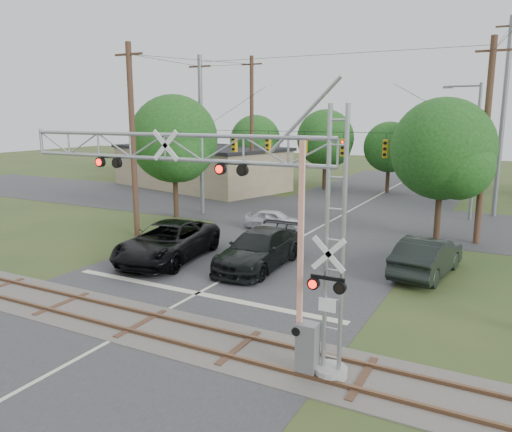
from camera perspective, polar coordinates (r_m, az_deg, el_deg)
The scene contains 14 objects.
ground at distance 17.24m, azimuth -17.43°, elevation -14.13°, with size 160.00×160.00×0.00m, color #2F4620.
road_main at distance 24.73m, azimuth -0.74°, elevation -5.68°, with size 14.00×90.00×0.02m, color #2D2C2F.
road_cross at distance 37.25m, azimuth 9.65°, elevation 0.02°, with size 90.00×12.00×0.02m, color #2D2C2F.
railroad_track at distance 18.54m, azimuth -12.97°, elevation -11.91°, with size 90.00×3.20×0.17m.
crossing_gantry at distance 14.75m, azimuth -3.67°, elevation 1.40°, with size 11.76×0.97×7.60m.
traffic_signal_span at distance 32.50m, azimuth 9.26°, elevation 8.44°, with size 19.34×0.36×11.50m.
pickup_black at distance 25.84m, azimuth -10.07°, elevation -2.90°, with size 3.20×6.94×1.93m, color black.
car_dark at distance 24.25m, azimuth 0.29°, elevation -3.83°, with size 2.52×6.20×1.80m, color black.
sedan_silver at distance 32.29m, azimuth 2.09°, elevation -0.41°, with size 1.55×3.86×1.31m, color #B7BABF.
suv_dark at distance 24.44m, azimuth 18.97°, elevation -4.35°, with size 1.91×5.48×1.80m, color black.
commercial_building at distance 51.65m, azimuth -6.49°, elevation 5.62°, with size 19.79×13.58×4.21m.
streetlight at distance 37.75m, azimuth 23.56°, elevation 7.46°, with size 2.52×0.26×9.45m.
utility_poles at distance 34.14m, azimuth 14.95°, elevation 9.40°, with size 24.56×28.93×13.98m.
treeline at distance 46.21m, azimuth 13.48°, elevation 8.70°, with size 54.17×29.42×9.15m.
Camera 1 is at (11.37, -10.72, 7.29)m, focal length 35.00 mm.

